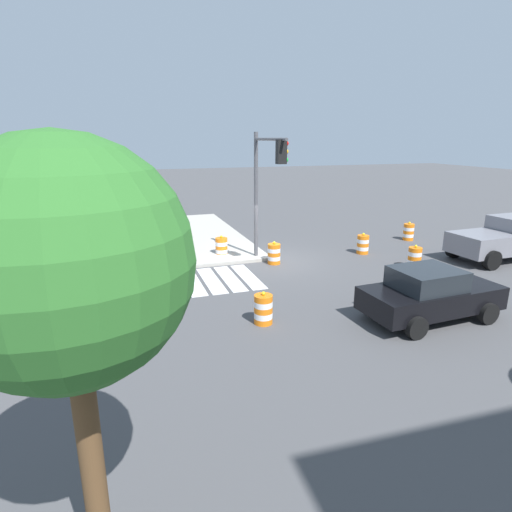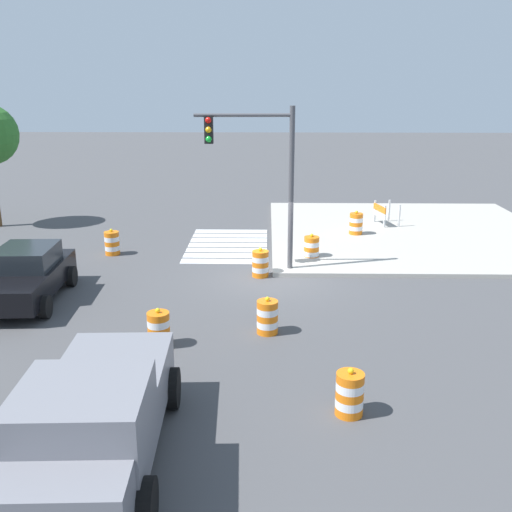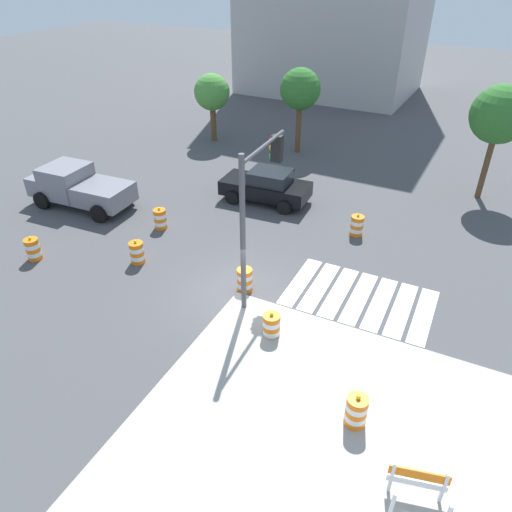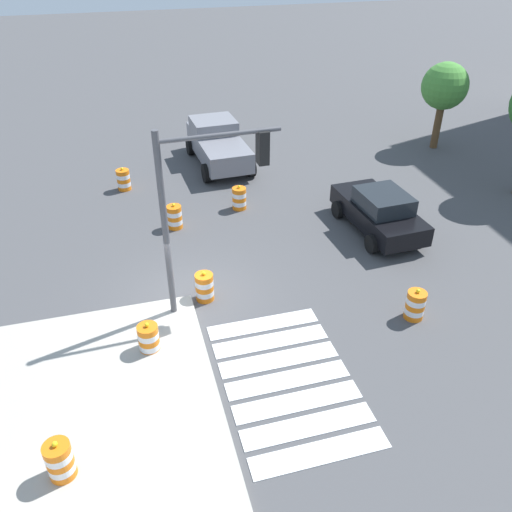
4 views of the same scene
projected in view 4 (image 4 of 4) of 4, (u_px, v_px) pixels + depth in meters
name	position (u px, v px, depth m)	size (l,w,h in m)	color
ground_plane	(191.00, 299.00, 16.20)	(120.00, 120.00, 0.00)	#474749
crosswalk_stripes	(288.00, 380.00, 13.37)	(5.10, 3.20, 0.02)	silver
sports_car	(379.00, 211.00, 19.32)	(4.39, 2.31, 1.63)	black
pickup_truck	(217.00, 143.00, 24.70)	(5.23, 2.53, 1.92)	slate
traffic_barrel_near_corner	(175.00, 217.00, 19.69)	(0.56, 0.56, 1.02)	orange
traffic_barrel_crosswalk_end	(124.00, 180.00, 22.46)	(0.56, 0.56, 1.02)	orange
traffic_barrel_median_near	(205.00, 287.00, 15.97)	(0.56, 0.56, 1.02)	orange
traffic_barrel_median_far	(239.00, 198.00, 20.98)	(0.56, 0.56, 1.02)	orange
traffic_barrel_far_curb	(415.00, 305.00, 15.23)	(0.56, 0.56, 1.02)	orange
traffic_barrel_lane_center	(149.00, 339.00, 13.99)	(0.56, 0.56, 1.02)	orange
traffic_barrel_on_sidewalk	(60.00, 460.00, 10.72)	(0.56, 0.56, 1.02)	orange
traffic_light_pole	(205.00, 190.00, 13.75)	(0.47, 3.29, 5.50)	#4C4C51
street_tree_streetside_mid	(445.00, 87.00, 25.18)	(2.22, 2.22, 4.20)	brown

